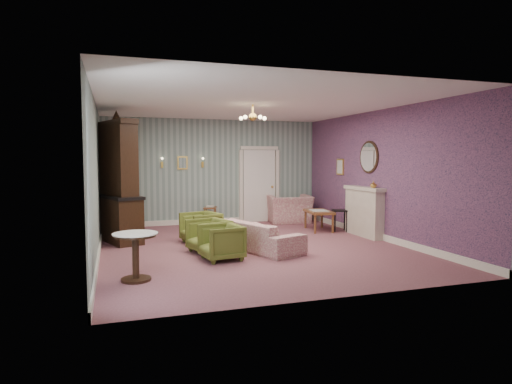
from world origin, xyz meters
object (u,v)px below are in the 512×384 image
object	(u,v)px
olive_chair_a	(221,240)
side_table_black	(340,220)
olive_chair_c	(201,226)
coffee_table	(319,220)
pedestal_table	(136,257)
olive_chair_b	(209,234)
fireplace	(364,211)
sofa_chintz	(259,230)
dresser	(117,178)
wingback_chair	(289,204)

from	to	relation	value
olive_chair_a	side_table_black	xyz separation A→B (m)	(3.54, 2.09, -0.08)
olive_chair_a	olive_chair_c	world-z (taller)	olive_chair_c
side_table_black	coffee_table	bearing A→B (deg)	147.66
olive_chair_a	pedestal_table	world-z (taller)	pedestal_table
olive_chair_a	olive_chair_b	world-z (taller)	olive_chair_b
fireplace	olive_chair_b	bearing A→B (deg)	-170.80
olive_chair_a	sofa_chintz	size ratio (longest dim) A/B	0.35
coffee_table	pedestal_table	distance (m)	5.67
dresser	coffee_table	world-z (taller)	dresser
fireplace	wingback_chair	bearing A→B (deg)	107.74
sofa_chintz	fireplace	xyz separation A→B (m)	(2.84, 0.70, 0.19)
wingback_chair	dresser	size ratio (longest dim) A/B	0.42
wingback_chair	dresser	distance (m)	4.96
dresser	side_table_black	distance (m)	5.41
coffee_table	olive_chair_a	bearing A→B (deg)	-142.62
olive_chair_c	dresser	world-z (taller)	dresser
fireplace	olive_chair_a	bearing A→B (deg)	-160.49
olive_chair_b	wingback_chair	bearing A→B (deg)	119.11
olive_chair_c	pedestal_table	world-z (taller)	olive_chair_c
side_table_black	olive_chair_c	bearing A→B (deg)	-173.80
olive_chair_b	coffee_table	xyz separation A→B (m)	(3.17, 1.66, -0.10)
wingback_chair	olive_chair_c	bearing A→B (deg)	45.44
dresser	pedestal_table	distance (m)	3.54
olive_chair_c	olive_chair_a	bearing A→B (deg)	-16.01
side_table_black	pedestal_table	size ratio (longest dim) A/B	0.76
sofa_chintz	dresser	distance (m)	3.38
olive_chair_c	wingback_chair	size ratio (longest dim) A/B	0.62
side_table_black	sofa_chintz	bearing A→B (deg)	-150.93
olive_chair_a	dresser	distance (m)	3.19
wingback_chair	coffee_table	size ratio (longest dim) A/B	1.18
wingback_chair	coffee_table	world-z (taller)	wingback_chair
fireplace	sofa_chintz	bearing A→B (deg)	-166.08
wingback_chair	side_table_black	distance (m)	1.92
olive_chair_a	dresser	size ratio (longest dim) A/B	0.25
wingback_chair	coffee_table	distance (m)	1.56
wingback_chair	pedestal_table	xyz separation A→B (m)	(-4.45, -4.81, -0.16)
olive_chair_b	fireplace	distance (m)	3.88
olive_chair_b	pedestal_table	xyz separation A→B (m)	(-1.45, -1.62, 0.01)
olive_chair_a	pedestal_table	xyz separation A→B (m)	(-1.52, -0.92, 0.01)
olive_chair_a	dresser	bearing A→B (deg)	-152.52
olive_chair_b	dresser	bearing A→B (deg)	-154.09
olive_chair_c	side_table_black	size ratio (longest dim) A/B	1.34
sofa_chintz	side_table_black	xyz separation A→B (m)	(2.63, 1.46, -0.11)
wingback_chair	pedestal_table	size ratio (longest dim) A/B	1.64
olive_chair_a	pedestal_table	size ratio (longest dim) A/B	0.97
olive_chair_c	side_table_black	world-z (taller)	olive_chair_c
olive_chair_c	wingback_chair	distance (m)	3.70
wingback_chair	fireplace	distance (m)	2.69
olive_chair_c	fireplace	xyz separation A→B (m)	(3.79, -0.37, 0.21)
fireplace	coffee_table	world-z (taller)	fireplace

